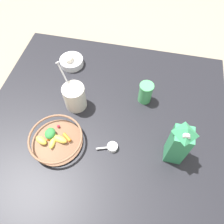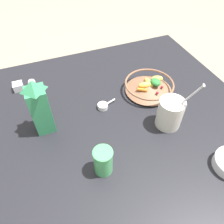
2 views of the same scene
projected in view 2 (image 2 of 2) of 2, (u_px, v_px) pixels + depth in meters
The scene contains 8 objects.
ground_plane at pixel (124, 122), 1.00m from camera, with size 6.00×6.00×0.00m, color gray.
countertop at pixel (124, 119), 0.99m from camera, with size 1.18×1.18×0.03m.
fruit_bowl at pixel (149, 86), 1.07m from camera, with size 0.24×0.24×0.08m.
milk_carton at pixel (40, 107), 0.84m from camera, with size 0.07×0.07×0.25m.
yogurt_tub at pixel (170, 112), 0.90m from camera, with size 0.13×0.12×0.24m.
drinking_cup at pixel (103, 161), 0.76m from camera, with size 0.07×0.07×0.11m.
spice_jar at pixel (18, 87), 1.10m from camera, with size 0.05×0.05×0.04m.
measuring_scoop at pixel (103, 106), 1.01m from camera, with size 0.09×0.05×0.02m.
Camera 2 is at (0.29, 0.59, 0.76)m, focal length 35.00 mm.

